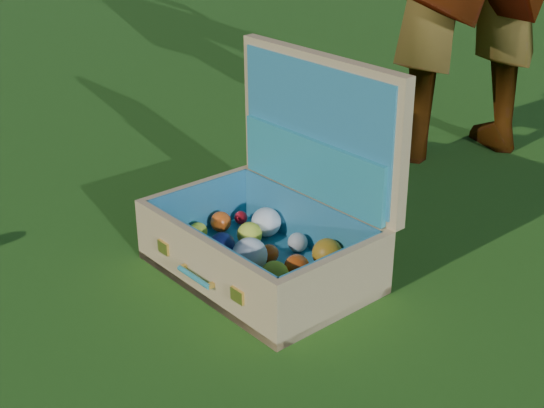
# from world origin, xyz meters

# --- Properties ---
(ground) EXTENTS (60.00, 60.00, 0.00)m
(ground) POSITION_xyz_m (0.00, 0.00, 0.00)
(ground) COLOR #215114
(ground) RESTS_ON ground
(suitcase) EXTENTS (0.65, 0.58, 0.52)m
(suitcase) POSITION_xyz_m (0.15, 0.11, 0.14)
(suitcase) COLOR tan
(suitcase) RESTS_ON ground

